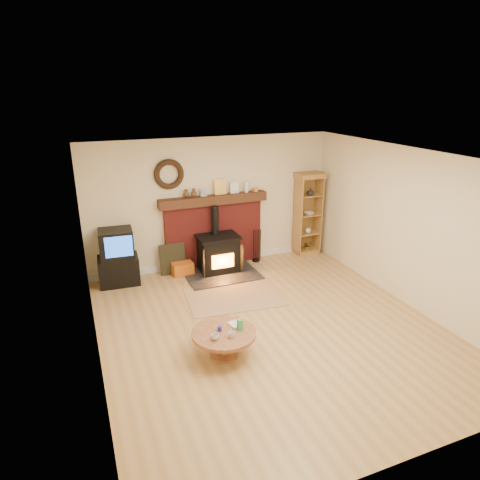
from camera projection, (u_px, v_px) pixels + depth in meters
name	position (u px, v px, depth m)	size (l,w,h in m)	color
ground	(270.00, 327.00, 6.58)	(5.50, 5.50, 0.00)	#A98046
room_shell	(269.00, 219.00, 6.08)	(5.02, 5.52, 2.61)	beige
chimney_breast	(214.00, 228.00, 8.64)	(2.20, 0.22, 1.78)	maroon
wood_stove	(219.00, 255.00, 8.43)	(1.40, 1.00, 1.31)	black
area_rug	(234.00, 297.00, 7.53)	(1.64, 1.13, 0.01)	brown
tv_unit	(118.00, 258.00, 7.88)	(0.76, 0.56, 1.06)	black
curio_cabinet	(307.00, 214.00, 9.24)	(0.58, 0.42, 1.79)	olive
firelog_box	(183.00, 269.00, 8.37)	(0.40, 0.25, 0.25)	orange
leaning_painting	(173.00, 259.00, 8.39)	(0.51, 0.03, 0.61)	black
fire_tools	(256.00, 254.00, 9.02)	(0.19, 0.16, 0.70)	black
coffee_table	(224.00, 336.00, 5.80)	(0.88, 0.88, 0.54)	brown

